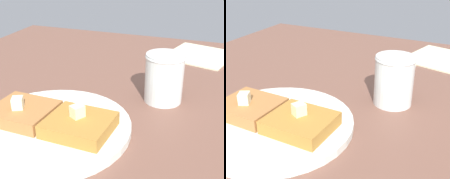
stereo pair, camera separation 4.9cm
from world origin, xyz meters
TOP-DOWN VIEW (x-y plane):
  - table_surface at (0.00, 0.00)cm, footprint 92.81×92.81cm
  - plate at (6.35, 10.18)cm, footprint 23.96×23.96cm
  - toast_slice_left at (1.57, 10.35)cm, footprint 9.43×8.44cm
  - toast_slice_middle at (11.12, 10.00)cm, footprint 9.43×8.44cm
  - butter_pat_primary at (2.03, 9.89)cm, footprint 2.21×2.28cm
  - butter_pat_secondary at (11.47, 10.66)cm, footprint 2.19×2.26cm
  - syrup_jar at (-7.18, -5.62)cm, footprint 6.90×6.90cm
  - napkin at (-10.89, -33.05)cm, footprint 18.22×19.05cm

SIDE VIEW (x-z plane):
  - table_surface at x=0.00cm, z-range 0.00..1.86cm
  - napkin at x=-10.89cm, z-range 1.86..2.16cm
  - plate at x=6.35cm, z-range 1.94..3.14cm
  - toast_slice_left at x=1.57cm, z-range 3.06..5.06cm
  - toast_slice_middle at x=11.12cm, z-range 3.06..5.06cm
  - syrup_jar at x=-7.18cm, z-range 1.47..10.12cm
  - butter_pat_primary at x=2.03cm, z-range 5.06..6.81cm
  - butter_pat_secondary at x=11.47cm, z-range 5.06..6.81cm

